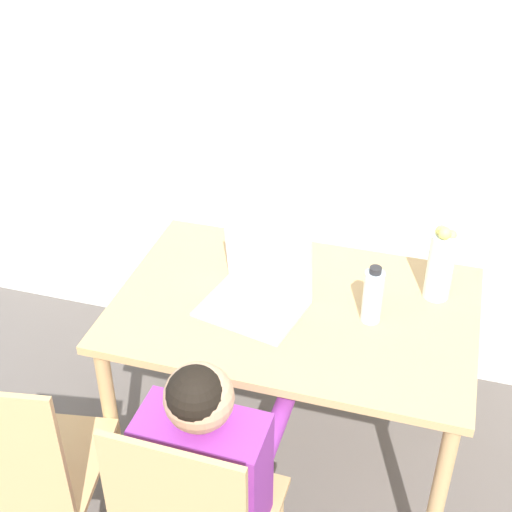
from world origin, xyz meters
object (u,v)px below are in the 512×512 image
chair_spare (28,473)px  person_seated (209,456)px  flower_vase (441,264)px  water_bottle (373,296)px  laptop (258,288)px

chair_spare → person_seated: bearing=179.0°
chair_spare → flower_vase: flower_vase is taller
flower_vase → water_bottle: size_ratio=1.37×
chair_spare → flower_vase: 1.45m
laptop → water_bottle: 0.37m
laptop → flower_vase: 0.60m
flower_vase → chair_spare: bearing=-142.2°
chair_spare → flower_vase: (1.10, 0.85, 0.42)m
person_seated → water_bottle: 0.71m
flower_vase → water_bottle: flower_vase is taller
laptop → chair_spare: bearing=-117.2°
laptop → person_seated: bearing=-75.5°
chair_spare → person_seated: person_seated is taller
flower_vase → water_bottle: 0.27m
person_seated → laptop: size_ratio=2.75×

